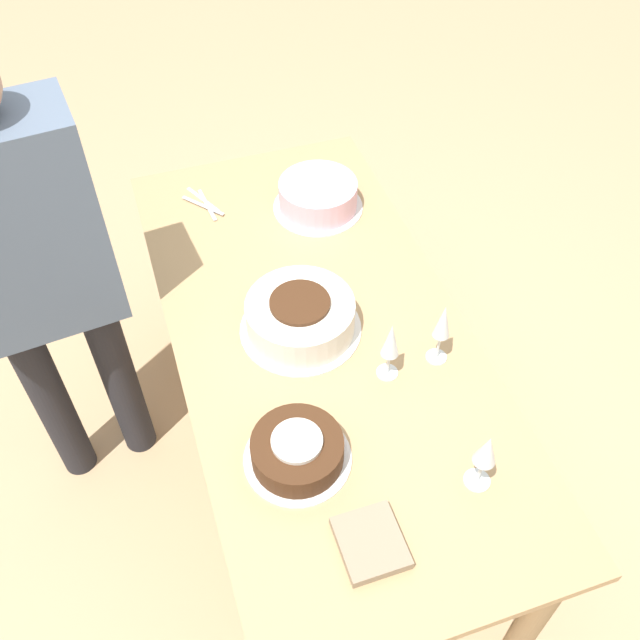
{
  "coord_description": "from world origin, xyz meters",
  "views": [
    {
      "loc": [
        1.23,
        -0.41,
        2.25
      ],
      "look_at": [
        0.0,
        0.0,
        0.78
      ],
      "focal_mm": 40.0,
      "sensor_mm": 36.0,
      "label": 1
    }
  ],
  "objects_px": {
    "cake_back_decorated": "(318,196)",
    "cake_center_white": "(300,317)",
    "wine_glass_far": "(486,452)",
    "wine_glass_extra": "(443,324)",
    "person_cutting": "(35,267)",
    "wine_glass_near": "(391,342)",
    "cake_front_chocolate": "(297,451)"
  },
  "relations": [
    {
      "from": "wine_glass_near",
      "to": "wine_glass_extra",
      "type": "height_order",
      "value": "wine_glass_extra"
    },
    {
      "from": "wine_glass_far",
      "to": "wine_glass_extra",
      "type": "distance_m",
      "value": 0.38
    },
    {
      "from": "cake_front_chocolate",
      "to": "wine_glass_far",
      "type": "height_order",
      "value": "wine_glass_far"
    },
    {
      "from": "cake_center_white",
      "to": "cake_back_decorated",
      "type": "height_order",
      "value": "cake_center_white"
    },
    {
      "from": "wine_glass_extra",
      "to": "cake_front_chocolate",
      "type": "bearing_deg",
      "value": -68.09
    },
    {
      "from": "cake_front_chocolate",
      "to": "cake_back_decorated",
      "type": "bearing_deg",
      "value": 158.79
    },
    {
      "from": "wine_glass_near",
      "to": "wine_glass_extra",
      "type": "distance_m",
      "value": 0.15
    },
    {
      "from": "wine_glass_extra",
      "to": "person_cutting",
      "type": "relative_size",
      "value": 0.13
    },
    {
      "from": "cake_center_white",
      "to": "wine_glass_extra",
      "type": "bearing_deg",
      "value": 56.34
    },
    {
      "from": "cake_center_white",
      "to": "person_cutting",
      "type": "xyz_separation_m",
      "value": [
        -0.27,
        -0.65,
        0.14
      ]
    },
    {
      "from": "wine_glass_extra",
      "to": "cake_center_white",
      "type": "bearing_deg",
      "value": -123.66
    },
    {
      "from": "cake_back_decorated",
      "to": "cake_center_white",
      "type": "bearing_deg",
      "value": -23.48
    },
    {
      "from": "wine_glass_far",
      "to": "cake_back_decorated",
      "type": "bearing_deg",
      "value": -177.68
    },
    {
      "from": "cake_center_white",
      "to": "cake_front_chocolate",
      "type": "relative_size",
      "value": 1.3
    },
    {
      "from": "cake_center_white",
      "to": "cake_back_decorated",
      "type": "bearing_deg",
      "value": 156.52
    },
    {
      "from": "cake_center_white",
      "to": "person_cutting",
      "type": "relative_size",
      "value": 0.22
    },
    {
      "from": "cake_front_chocolate",
      "to": "wine_glass_far",
      "type": "xyz_separation_m",
      "value": [
        0.19,
        0.39,
        0.09
      ]
    },
    {
      "from": "wine_glass_far",
      "to": "person_cutting",
      "type": "xyz_separation_m",
      "value": [
        -0.85,
        -0.91,
        0.07
      ]
    },
    {
      "from": "cake_center_white",
      "to": "wine_glass_extra",
      "type": "xyz_separation_m",
      "value": [
        0.21,
        0.32,
        0.09
      ]
    },
    {
      "from": "cake_front_chocolate",
      "to": "wine_glass_extra",
      "type": "relative_size",
      "value": 1.29
    },
    {
      "from": "cake_back_decorated",
      "to": "wine_glass_far",
      "type": "relative_size",
      "value": 1.57
    },
    {
      "from": "wine_glass_near",
      "to": "wine_glass_far",
      "type": "height_order",
      "value": "wine_glass_near"
    },
    {
      "from": "cake_center_white",
      "to": "wine_glass_far",
      "type": "relative_size",
      "value": 1.82
    },
    {
      "from": "wine_glass_near",
      "to": "person_cutting",
      "type": "bearing_deg",
      "value": -120.51
    },
    {
      "from": "cake_front_chocolate",
      "to": "wine_glass_far",
      "type": "distance_m",
      "value": 0.44
    },
    {
      "from": "cake_center_white",
      "to": "cake_back_decorated",
      "type": "distance_m",
      "value": 0.53
    },
    {
      "from": "cake_center_white",
      "to": "wine_glass_far",
      "type": "distance_m",
      "value": 0.64
    },
    {
      "from": "cake_back_decorated",
      "to": "wine_glass_near",
      "type": "distance_m",
      "value": 0.71
    },
    {
      "from": "cake_back_decorated",
      "to": "wine_glass_extra",
      "type": "bearing_deg",
      "value": 8.72
    },
    {
      "from": "cake_center_white",
      "to": "wine_glass_near",
      "type": "bearing_deg",
      "value": 38.22
    },
    {
      "from": "cake_front_chocolate",
      "to": "wine_glass_near",
      "type": "relative_size",
      "value": 1.35
    },
    {
      "from": "wine_glass_near",
      "to": "person_cutting",
      "type": "distance_m",
      "value": 0.96
    }
  ]
}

